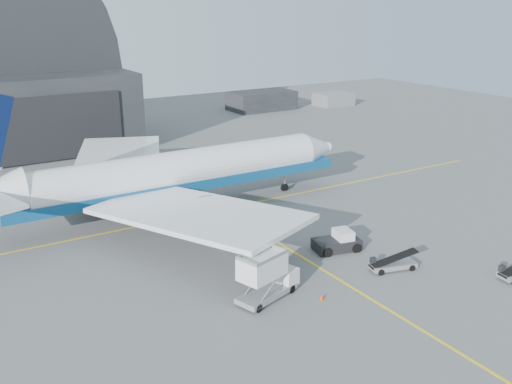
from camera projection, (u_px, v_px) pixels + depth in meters
ground at (335, 277)px, 48.66m from camera, size 200.00×200.00×0.00m
taxi_lines at (257, 230)px, 58.89m from camera, size 80.00×42.12×0.02m
distant_bldg_a at (261, 110)px, 125.78m from camera, size 14.00×8.00×4.00m
distant_bldg_b at (333, 105)px, 131.03m from camera, size 8.00×6.00×2.80m
airliner at (167, 175)px, 61.99m from camera, size 45.78×44.39×16.07m
catering_truck at (266, 276)px, 44.50m from camera, size 5.98×3.61×3.87m
pushback_tug at (338, 242)px, 53.85m from camera, size 4.74×3.36×2.00m
belt_loader_a at (392, 264)px, 49.85m from camera, size 4.50×2.44×1.68m
traffic_cone at (322, 297)px, 44.86m from camera, size 0.34×0.34×0.48m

